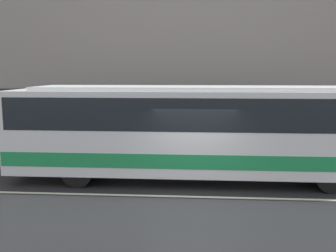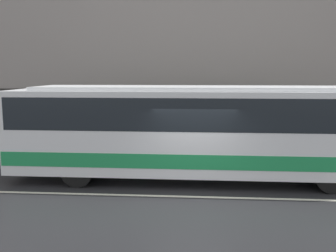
% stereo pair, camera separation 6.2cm
% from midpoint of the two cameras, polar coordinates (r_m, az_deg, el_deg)
% --- Properties ---
extents(ground_plane, '(60.00, 60.00, 0.00)m').
position_cam_midpoint_polar(ground_plane, '(11.02, 4.09, -10.72)').
color(ground_plane, '#262628').
extents(sidewalk, '(60.00, 2.76, 0.12)m').
position_cam_midpoint_polar(sidewalk, '(16.19, 4.22, -4.34)').
color(sidewalk, '#A09E99').
rests_on(sidewalk, ground_plane).
extents(building_facade, '(60.00, 0.35, 12.36)m').
position_cam_midpoint_polar(building_facade, '(17.49, 4.46, 16.08)').
color(building_facade, gray).
rests_on(building_facade, ground_plane).
extents(lane_stripe, '(54.00, 0.14, 0.01)m').
position_cam_midpoint_polar(lane_stripe, '(11.02, 4.09, -10.70)').
color(lane_stripe, beige).
rests_on(lane_stripe, ground_plane).
extents(transit_bus, '(11.74, 2.54, 3.11)m').
position_cam_midpoint_polar(transit_bus, '(12.35, 3.43, -0.25)').
color(transit_bus, white).
rests_on(transit_bus, ground_plane).
extents(pedestrian_waiting, '(0.36, 0.36, 1.64)m').
position_cam_midpoint_polar(pedestrian_waiting, '(16.80, -4.31, -1.03)').
color(pedestrian_waiting, '#1E5933').
rests_on(pedestrian_waiting, sidewalk).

